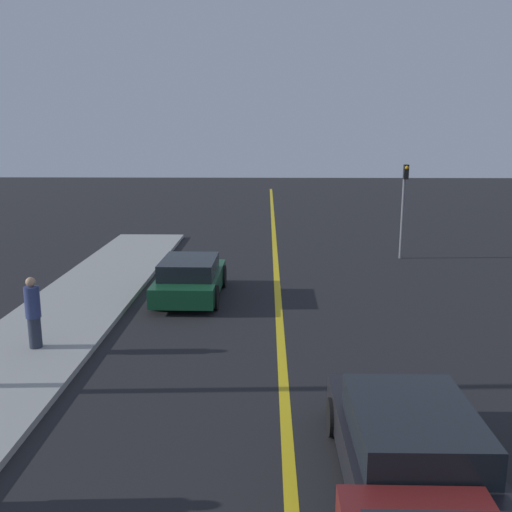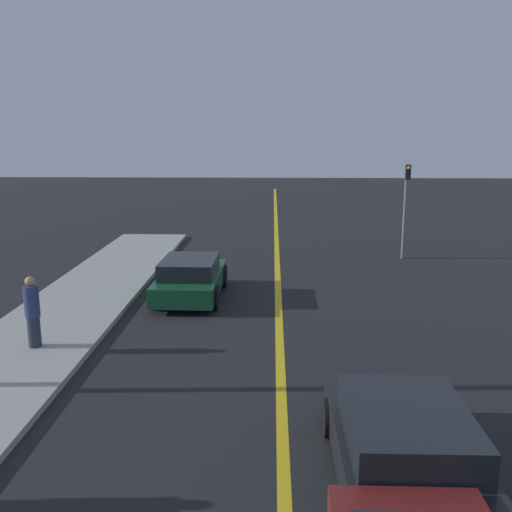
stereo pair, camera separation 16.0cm
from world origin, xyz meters
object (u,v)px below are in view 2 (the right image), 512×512
at_px(traffic_light, 406,201).
at_px(pedestrian_mid_group, 32,312).
at_px(car_far_distant, 190,278).
at_px(car_ahead_center, 403,446).

bearing_deg(traffic_light, pedestrian_mid_group, -136.42).
bearing_deg(traffic_light, car_far_distant, -143.73).
bearing_deg(car_ahead_center, traffic_light, 77.57).
xyz_separation_m(car_ahead_center, pedestrian_mid_group, (-7.17, 4.72, 0.36)).
bearing_deg(car_ahead_center, car_far_distant, 115.21).
distance_m(pedestrian_mid_group, traffic_light, 14.44).
bearing_deg(pedestrian_mid_group, car_far_distant, 56.62).
relative_size(pedestrian_mid_group, traffic_light, 0.45).
bearing_deg(traffic_light, car_ahead_center, -102.50).
xyz_separation_m(car_ahead_center, car_far_distant, (-4.28, 9.11, 0.01)).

